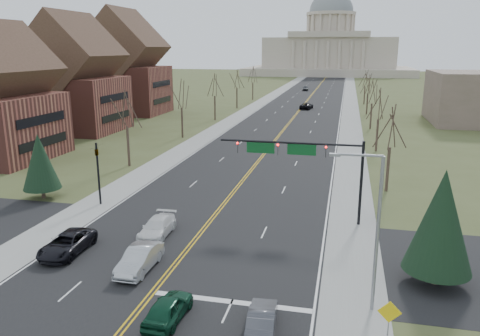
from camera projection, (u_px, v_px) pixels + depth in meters
The scene contains 35 objects.
ground at pixel (159, 285), 29.54m from camera, with size 600.00×600.00×0.00m, color #464E27.
road at pixel (307, 100), 133.43m from camera, with size 20.00×380.00×0.01m, color black.
cross_road at pixel (190, 246), 35.21m from camera, with size 120.00×14.00×0.01m, color black.
sidewalk_left at pixel (266, 99), 136.00m from camera, with size 4.00×380.00×0.03m, color gray.
sidewalk_right at pixel (350, 101), 130.85m from camera, with size 4.00×380.00×0.03m, color gray.
center_line at pixel (307, 100), 133.43m from camera, with size 0.42×380.00×0.01m, color gold.
edge_line_left at pixel (273, 100), 135.53m from camera, with size 0.15×380.00×0.01m, color silver.
edge_line_right at pixel (342, 101), 131.33m from camera, with size 0.15×380.00×0.01m, color silver.
stop_bar at pixel (232, 302), 27.52m from camera, with size 9.50×0.50×0.01m, color silver.
capitol at pixel (329, 49), 262.04m from camera, with size 90.00×60.00×50.00m.
signal_mast at pixel (301, 155), 39.26m from camera, with size 12.12×0.44×7.20m.
signal_left at pixel (98, 167), 43.84m from camera, with size 0.32×0.36×6.00m.
street_light at pixel (373, 223), 25.51m from camera, with size 2.90×0.25×9.07m.
warn_sign at pixel (389, 317), 22.35m from camera, with size 1.13×0.07×2.87m.
tree_r_0 at pixel (391, 129), 47.25m from camera, with size 3.74×3.74×8.50m.
tree_l_0 at pixel (126, 111), 57.59m from camera, with size 3.96×3.96×9.00m.
tree_r_1 at pixel (379, 106), 66.14m from camera, with size 3.74×3.74×8.50m.
tree_l_1 at pixel (181, 96), 76.47m from camera, with size 3.96×3.96×9.00m.
tree_r_2 at pixel (373, 93), 85.03m from camera, with size 3.74×3.74×8.50m.
tree_l_2 at pixel (215, 86), 95.36m from camera, with size 3.96×3.96×9.00m.
tree_r_3 at pixel (368, 85), 103.92m from camera, with size 3.74×3.74×8.50m.
tree_l_3 at pixel (237, 80), 114.25m from camera, with size 3.96×3.96×9.00m.
tree_r_4 at pixel (365, 79), 122.81m from camera, with size 3.74×3.74×8.50m.
tree_l_4 at pixel (253, 75), 133.14m from camera, with size 3.96×3.96×9.00m.
conifer_r at pixel (441, 221), 28.62m from camera, with size 4.20×4.20×7.50m.
conifer_l at pixel (40, 162), 45.69m from camera, with size 3.64×3.64×6.50m.
bldg_left_mid at pixel (75, 83), 82.36m from camera, with size 15.10×14.28×20.75m.
bldg_left_far at pixel (126, 71), 105.21m from camera, with size 17.10×14.28×23.25m.
car_nb_inner_lead at pixel (168, 308), 25.50m from camera, with size 1.68×4.17×1.42m, color #0D3C26.
car_nb_outer_lead at pixel (262, 318), 24.63m from camera, with size 1.41×4.05×1.33m, color #45464C.
car_sb_inner_lead at pixel (140, 259), 31.30m from camera, with size 1.66×4.77×1.57m, color #ACB0B4.
car_sb_outer_lead at pixel (67, 244), 33.91m from camera, with size 2.41×5.23×1.45m, color black.
car_sb_inner_second at pixel (157, 227), 37.03m from camera, with size 2.00×4.91×1.43m, color white.
car_far_nb at pixel (306, 106), 114.63m from camera, with size 2.58×5.59×1.55m, color black.
car_far_sb at pixel (305, 88), 164.05m from camera, with size 1.96×4.87×1.66m, color #43454A.
Camera 1 is at (10.94, -24.97, 14.50)m, focal length 35.00 mm.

